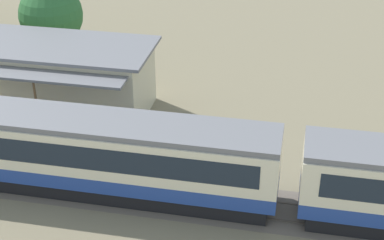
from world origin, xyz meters
The scene contains 4 objects.
ground_plane centered at (0.00, 0.00, 0.00)m, with size 600.00×600.00×0.00m, color #7A7056.
passenger_train centered at (-0.55, -0.60, 2.36)m, with size 64.52×3.15×4.25m.
station_building centered at (-4.94, 7.56, 2.29)m, with size 11.91×6.89×4.51m.
yard_tree_2 centered at (-8.02, 13.50, 4.22)m, with size 4.61×4.61×6.55m.
Camera 1 is at (10.02, -24.39, 18.45)m, focal length 55.00 mm.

